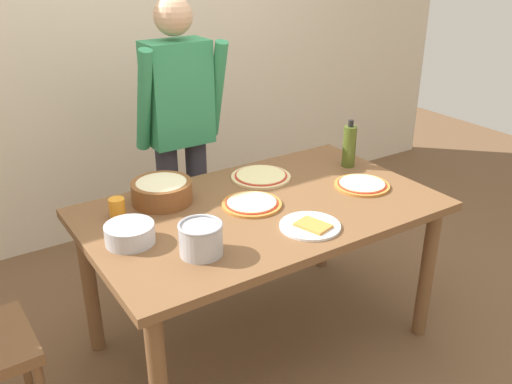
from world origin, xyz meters
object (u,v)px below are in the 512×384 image
at_px(popcorn_bowl, 162,190).
at_px(cup_orange, 117,208).
at_px(person_cook, 180,127).
at_px(olive_oil_bottle, 349,146).
at_px(steel_pot, 201,238).
at_px(pizza_raw_on_board, 261,176).
at_px(plate_with_slice, 310,226).
at_px(dining_table, 262,223).
at_px(pizza_second_cooked, 362,185).
at_px(pizza_cooked_on_tray, 252,204).
at_px(mixing_bowl_steel, 130,234).

distance_m(popcorn_bowl, cup_orange, 0.23).
distance_m(person_cook, olive_oil_bottle, 0.92).
bearing_deg(person_cook, steel_pot, -112.04).
bearing_deg(olive_oil_bottle, person_cook, 139.15).
distance_m(popcorn_bowl, steel_pot, 0.52).
relative_size(pizza_raw_on_board, steel_pot, 1.75).
relative_size(person_cook, plate_with_slice, 6.23).
bearing_deg(olive_oil_bottle, dining_table, -166.67).
bearing_deg(steel_pot, plate_with_slice, -7.44).
bearing_deg(popcorn_bowl, steel_pot, -97.67).
distance_m(person_cook, pizza_second_cooked, 1.03).
height_order(person_cook, olive_oil_bottle, person_cook).
relative_size(dining_table, pizza_second_cooked, 5.90).
height_order(pizza_raw_on_board, steel_pot, steel_pot).
relative_size(pizza_second_cooked, steel_pot, 1.56).
relative_size(dining_table, popcorn_bowl, 5.71).
xyz_separation_m(pizza_cooked_on_tray, plate_with_slice, (0.09, -0.32, -0.00)).
bearing_deg(mixing_bowl_steel, steel_pot, -49.48).
bearing_deg(plate_with_slice, steel_pot, 172.56).
relative_size(pizza_cooked_on_tray, popcorn_bowl, 0.98).
height_order(olive_oil_bottle, steel_pot, olive_oil_bottle).
distance_m(pizza_raw_on_board, plate_with_slice, 0.57).
bearing_deg(popcorn_bowl, mixing_bowl_steel, -133.57).
bearing_deg(plate_with_slice, popcorn_bowl, 125.88).
height_order(dining_table, pizza_second_cooked, pizza_second_cooked).
bearing_deg(cup_orange, popcorn_bowl, 7.86).
bearing_deg(pizza_raw_on_board, pizza_second_cooked, -45.16).
relative_size(pizza_cooked_on_tray, steel_pot, 1.59).
bearing_deg(pizza_raw_on_board, mixing_bowl_steel, -161.77).
xyz_separation_m(dining_table, plate_with_slice, (0.05, -0.29, 0.10)).
distance_m(mixing_bowl_steel, steel_pot, 0.31).
xyz_separation_m(person_cook, popcorn_bowl, (-0.33, -0.47, -0.12)).
distance_m(person_cook, pizza_cooked_on_tray, 0.75).
bearing_deg(plate_with_slice, pizza_cooked_on_tray, 106.26).
distance_m(dining_table, popcorn_bowl, 0.49).
bearing_deg(pizza_cooked_on_tray, person_cook, 89.76).
xyz_separation_m(pizza_second_cooked, cup_orange, (-1.12, 0.35, 0.03)).
height_order(person_cook, pizza_cooked_on_tray, person_cook).
relative_size(dining_table, person_cook, 0.99).
bearing_deg(dining_table, cup_orange, 156.44).
bearing_deg(steel_pot, olive_oil_bottle, 19.23).
bearing_deg(dining_table, steel_pot, -152.54).
relative_size(olive_oil_bottle, steel_pot, 1.48).
bearing_deg(pizza_cooked_on_tray, pizza_raw_on_board, 49.00).
bearing_deg(cup_orange, steel_pot, -71.80).
xyz_separation_m(pizza_raw_on_board, olive_oil_bottle, (0.48, -0.12, 0.10)).
bearing_deg(pizza_cooked_on_tray, olive_oil_bottle, 10.42).
distance_m(dining_table, steel_pot, 0.51).
relative_size(person_cook, steel_pot, 9.34).
relative_size(pizza_cooked_on_tray, pizza_second_cooked, 1.02).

